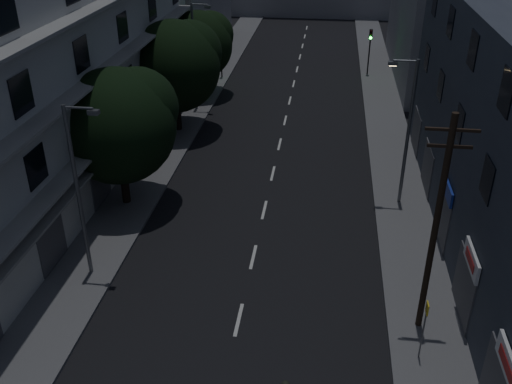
# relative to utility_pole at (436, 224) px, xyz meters

# --- Properties ---
(ground) EXTENTS (160.00, 160.00, 0.00)m
(ground) POSITION_rel_utility_pole_xyz_m (-7.24, 18.00, -4.87)
(ground) COLOR black
(ground) RESTS_ON ground
(sidewalk_left) EXTENTS (3.00, 90.00, 0.15)m
(sidewalk_left) POSITION_rel_utility_pole_xyz_m (-14.74, 18.00, -4.79)
(sidewalk_left) COLOR #565659
(sidewalk_left) RESTS_ON ground
(sidewalk_right) EXTENTS (3.00, 90.00, 0.15)m
(sidewalk_right) POSITION_rel_utility_pole_xyz_m (0.26, 18.00, -4.79)
(sidewalk_right) COLOR #565659
(sidewalk_right) RESTS_ON ground
(lane_markings) EXTENTS (0.15, 60.50, 0.01)m
(lane_markings) POSITION_rel_utility_pole_xyz_m (-7.24, 24.25, -4.86)
(lane_markings) COLOR beige
(lane_markings) RESTS_ON ground
(building_left) EXTENTS (7.00, 36.00, 14.00)m
(building_left) POSITION_rel_utility_pole_xyz_m (-19.21, 11.00, 2.13)
(building_left) COLOR #B7B7B1
(building_left) RESTS_ON ground
(building_far_right) EXTENTS (6.00, 20.00, 13.00)m
(building_far_right) POSITION_rel_utility_pole_xyz_m (4.76, 35.00, 1.63)
(building_far_right) COLOR slate
(building_far_right) RESTS_ON ground
(tree_near) EXTENTS (6.12, 6.12, 7.55)m
(tree_near) POSITION_rel_utility_pole_xyz_m (-14.85, 8.26, 0.00)
(tree_near) COLOR black
(tree_near) RESTS_ON sidewalk_left
(tree_mid) EXTENTS (6.27, 6.27, 7.72)m
(tree_mid) POSITION_rel_utility_pole_xyz_m (-14.60, 19.00, 0.11)
(tree_mid) COLOR black
(tree_mid) RESTS_ON sidewalk_left
(tree_far) EXTENTS (5.49, 5.49, 6.79)m
(tree_far) POSITION_rel_utility_pole_xyz_m (-14.73, 27.00, -0.46)
(tree_far) COLOR black
(tree_far) RESTS_ON sidewalk_left
(traffic_signal_far_right) EXTENTS (0.28, 0.37, 4.10)m
(traffic_signal_far_right) POSITION_rel_utility_pole_xyz_m (-0.66, 34.21, -1.77)
(traffic_signal_far_right) COLOR black
(traffic_signal_far_right) RESTS_ON sidewalk_right
(traffic_signal_far_left) EXTENTS (0.28, 0.37, 4.10)m
(traffic_signal_far_left) POSITION_rel_utility_pole_xyz_m (-13.87, 31.71, -1.77)
(traffic_signal_far_left) COLOR black
(traffic_signal_far_left) RESTS_ON sidewalk_left
(street_lamp_left_near) EXTENTS (1.51, 0.25, 8.00)m
(street_lamp_left_near) POSITION_rel_utility_pole_xyz_m (-14.28, 1.70, -0.27)
(street_lamp_left_near) COLOR slate
(street_lamp_left_near) RESTS_ON sidewalk_left
(street_lamp_right) EXTENTS (1.51, 0.25, 8.00)m
(street_lamp_right) POSITION_rel_utility_pole_xyz_m (0.00, 10.16, -0.27)
(street_lamp_right) COLOR #5B5F62
(street_lamp_right) RESTS_ON sidewalk_right
(street_lamp_left_far) EXTENTS (1.51, 0.25, 8.00)m
(street_lamp_left_far) POSITION_rel_utility_pole_xyz_m (-14.23, 23.37, -0.27)
(street_lamp_left_far) COLOR slate
(street_lamp_left_far) RESTS_ON sidewalk_left
(utility_pole) EXTENTS (1.80, 0.24, 9.00)m
(utility_pole) POSITION_rel_utility_pole_xyz_m (0.00, 0.00, 0.00)
(utility_pole) COLOR black
(utility_pole) RESTS_ON sidewalk_right
(bus_stop_sign) EXTENTS (0.06, 0.35, 2.52)m
(bus_stop_sign) POSITION_rel_utility_pole_xyz_m (-0.20, -1.81, -2.98)
(bus_stop_sign) COLOR #595B60
(bus_stop_sign) RESTS_ON sidewalk_right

